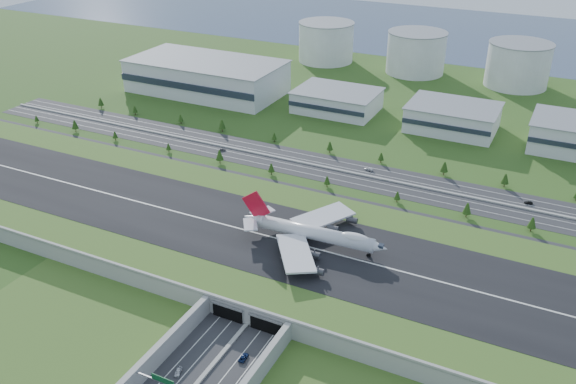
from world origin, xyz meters
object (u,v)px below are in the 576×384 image
at_px(car_0, 178,371).
at_px(car_4, 222,150).
at_px(car_2, 243,357).
at_px(fuel_tank_a, 326,42).
at_px(car_5, 529,203).
at_px(boeing_747, 313,233).
at_px(car_7, 369,169).

relative_size(car_0, car_4, 1.12).
bearing_deg(car_2, fuel_tank_a, -75.35).
height_order(car_2, car_4, car_4).
bearing_deg(car_2, car_5, -118.98).
relative_size(fuel_tank_a, car_5, 11.61).
xyz_separation_m(boeing_747, car_7, (-8.30, 99.93, -13.16)).
distance_m(fuel_tank_a, boeing_747, 330.93).
height_order(boeing_747, car_4, boeing_747).
distance_m(fuel_tank_a, car_2, 398.58).
bearing_deg(car_5, fuel_tank_a, -150.04).
bearing_deg(car_4, car_0, -174.45).
xyz_separation_m(car_5, car_7, (-90.43, 1.56, 0.09)).
distance_m(car_0, car_4, 194.10).
height_order(fuel_tank_a, car_0, fuel_tank_a).
xyz_separation_m(car_0, car_5, (95.19, 185.10, -0.12)).
bearing_deg(boeing_747, car_0, -101.51).
bearing_deg(car_5, car_2, -39.61).
xyz_separation_m(fuel_tank_a, car_7, (115.91, -206.79, -16.58)).
relative_size(fuel_tank_a, boeing_747, 0.72).
relative_size(fuel_tank_a, car_0, 10.33).
distance_m(fuel_tank_a, car_5, 293.71).
relative_size(car_4, car_5, 1.00).
height_order(car_4, car_7, car_7).
relative_size(car_4, car_7, 0.78).
bearing_deg(car_4, car_2, -167.54).
height_order(boeing_747, car_5, boeing_747).
distance_m(fuel_tank_a, car_0, 409.18).
bearing_deg(car_7, car_5, 100.92).
bearing_deg(fuel_tank_a, car_0, -74.23).
xyz_separation_m(car_0, car_4, (-88.29, 172.86, -0.09)).
height_order(car_2, car_7, car_7).
xyz_separation_m(car_0, car_2, (17.09, 16.43, -0.10)).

